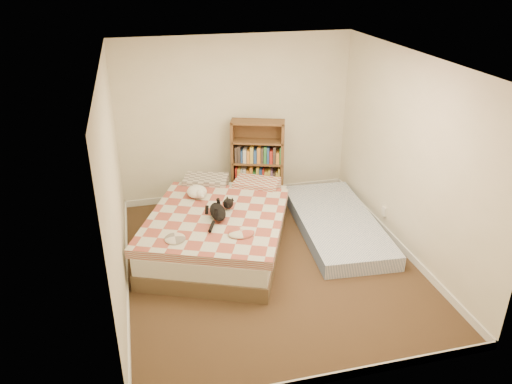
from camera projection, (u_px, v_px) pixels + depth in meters
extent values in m
cube|color=#42261C|center=(270.00, 263.00, 6.26)|extent=(3.50, 4.00, 0.01)
cube|color=white|center=(273.00, 61.00, 5.18)|extent=(3.50, 4.00, 0.01)
cube|color=beige|center=(236.00, 120.00, 7.47)|extent=(3.50, 0.01, 2.50)
cube|color=beige|center=(338.00, 267.00, 3.97)|extent=(3.50, 0.01, 2.50)
cube|color=beige|center=(114.00, 187.00, 5.34)|extent=(0.01, 4.00, 2.50)
cube|color=beige|center=(409.00, 158.00, 6.10)|extent=(0.01, 4.00, 2.50)
cube|color=white|center=(237.00, 192.00, 7.98)|extent=(3.50, 0.02, 0.10)
cube|color=white|center=(328.00, 378.00, 4.50)|extent=(3.50, 0.02, 0.10)
cube|color=white|center=(128.00, 279.00, 5.86)|extent=(0.02, 4.00, 0.10)
cube|color=white|center=(396.00, 242.00, 6.61)|extent=(0.02, 4.00, 0.10)
cube|color=white|center=(384.00, 212.00, 6.85)|extent=(0.03, 0.09, 0.13)
cube|color=brown|center=(220.00, 239.00, 6.57)|extent=(2.32, 2.68, 0.20)
cube|color=silver|center=(219.00, 225.00, 6.48)|extent=(2.27, 2.63, 0.23)
cube|color=#A64B3D|center=(219.00, 214.00, 6.40)|extent=(2.23, 2.34, 0.11)
cube|color=slate|center=(182.00, 187.00, 7.05)|extent=(0.72, 0.60, 0.17)
cube|color=#A64B3D|center=(234.00, 182.00, 7.21)|extent=(0.72, 0.60, 0.17)
cube|color=#523D1C|center=(233.00, 165.00, 7.44)|extent=(0.12, 0.26, 1.31)
cube|color=#523D1C|center=(281.00, 160.00, 7.60)|extent=(0.12, 0.26, 1.31)
cube|color=#523D1C|center=(256.00, 160.00, 7.63)|extent=(0.75, 0.27, 1.31)
cube|color=#523D1C|center=(258.00, 200.00, 7.80)|extent=(0.83, 0.50, 0.03)
cube|color=#523D1C|center=(258.00, 162.00, 7.52)|extent=(0.83, 0.50, 0.03)
cube|color=#523D1C|center=(258.00, 122.00, 7.25)|extent=(0.83, 0.50, 0.03)
cube|color=#687FAE|center=(336.00, 224.00, 6.95)|extent=(1.17, 2.31, 0.20)
ellipsoid|color=black|center=(218.00, 212.00, 6.18)|extent=(0.44, 0.44, 0.14)
sphere|color=black|center=(215.00, 203.00, 6.38)|extent=(0.19, 0.19, 0.13)
cone|color=black|center=(211.00, 198.00, 6.38)|extent=(0.06, 0.06, 0.05)
cone|color=black|center=(217.00, 197.00, 6.40)|extent=(0.06, 0.06, 0.05)
cylinder|color=black|center=(231.00, 224.00, 5.97)|extent=(0.20, 0.20, 0.05)
ellipsoid|color=white|center=(197.00, 192.00, 6.70)|extent=(0.38, 0.39, 0.15)
sphere|color=white|center=(204.00, 193.00, 6.63)|extent=(0.16, 0.16, 0.12)
sphere|color=white|center=(208.00, 195.00, 6.62)|extent=(0.07, 0.07, 0.05)
sphere|color=white|center=(187.00, 192.00, 6.73)|extent=(0.09, 0.09, 0.07)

